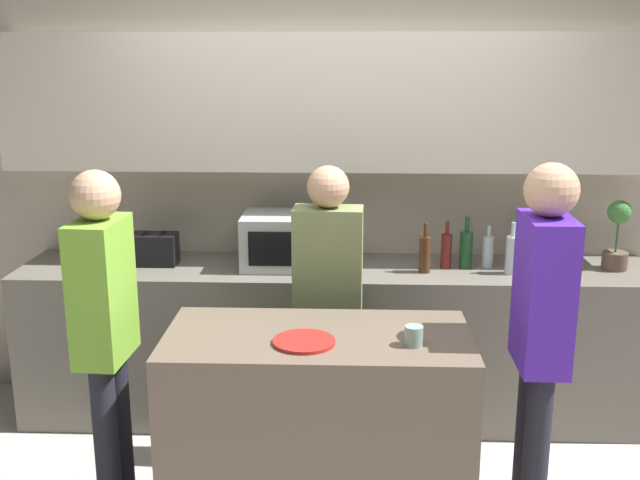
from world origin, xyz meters
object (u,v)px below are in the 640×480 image
at_px(bottle_4, 512,254).
at_px(person_left, 104,320).
at_px(bottle_2, 466,248).
at_px(bottle_5, 527,245).
at_px(bottle_1, 446,250).
at_px(plate_on_island, 304,341).
at_px(bottle_6, 549,252).
at_px(toaster, 154,249).
at_px(bottle_3, 488,251).
at_px(person_right, 541,324).
at_px(bottle_0, 425,254).
at_px(potted_plant, 617,235).
at_px(cup_0, 414,336).
at_px(microwave, 289,240).
at_px(person_center, 328,293).

distance_m(bottle_4, person_left, 2.18).
distance_m(bottle_2, bottle_5, 0.37).
distance_m(bottle_1, plate_on_island, 1.42).
xyz_separation_m(bottle_6, person_left, (-2.20, -1.11, -0.03)).
height_order(bottle_6, person_left, person_left).
relative_size(bottle_2, bottle_6, 1.33).
bearing_deg(toaster, bottle_3, 0.72).
xyz_separation_m(bottle_4, person_right, (-0.09, -1.03, -0.02)).
xyz_separation_m(bottle_0, bottle_1, (0.13, 0.09, -0.00)).
distance_m(bottle_3, bottle_4, 0.17).
relative_size(bottle_3, person_right, 0.14).
height_order(potted_plant, cup_0, potted_plant).
bearing_deg(bottle_2, person_right, -82.81).
bearing_deg(bottle_6, bottle_1, -175.31).
bearing_deg(bottle_6, bottle_3, -177.56).
xyz_separation_m(toaster, bottle_3, (1.91, 0.02, 0.00)).
distance_m(microwave, bottle_4, 1.24).
bearing_deg(person_left, plate_on_island, 83.25).
height_order(bottle_6, person_right, person_right).
distance_m(bottle_6, cup_0, 1.54).
distance_m(bottle_3, cup_0, 1.36).
bearing_deg(bottle_0, toaster, 176.28).
relative_size(bottle_5, bottle_6, 1.35).
relative_size(bottle_1, plate_on_island, 1.05).
bearing_deg(microwave, person_right, -44.71).
xyz_separation_m(microwave, toaster, (-0.78, 0.00, -0.06)).
bearing_deg(cup_0, person_center, 118.26).
xyz_separation_m(bottle_6, cup_0, (-0.87, -1.27, -0.02)).
bearing_deg(bottle_1, bottle_3, 7.90).
xyz_separation_m(potted_plant, person_left, (-2.56, -1.07, -0.14)).
height_order(potted_plant, plate_on_island, potted_plant).
bearing_deg(bottle_0, person_center, -139.61).
height_order(bottle_1, bottle_5, bottle_5).
height_order(microwave, potted_plant, potted_plant).
height_order(plate_on_island, person_center, person_center).
xyz_separation_m(microwave, bottle_1, (0.89, -0.01, -0.05)).
bearing_deg(person_right, bottle_2, 7.80).
height_order(microwave, bottle_2, microwave).
bearing_deg(bottle_4, person_center, -156.44).
distance_m(bottle_2, bottle_6, 0.48).
relative_size(microwave, person_right, 0.31).
bearing_deg(plate_on_island, bottle_2, 55.41).
bearing_deg(plate_on_island, cup_0, -0.86).
xyz_separation_m(bottle_1, bottle_2, (0.11, 0.01, 0.01)).
distance_m(bottle_3, person_left, 2.15).
height_order(potted_plant, bottle_3, potted_plant).
bearing_deg(microwave, cup_0, -63.75).
xyz_separation_m(bottle_2, bottle_5, (0.36, 0.08, 0.00)).
bearing_deg(plate_on_island, toaster, 127.25).
xyz_separation_m(bottle_2, bottle_6, (0.47, 0.04, -0.03)).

